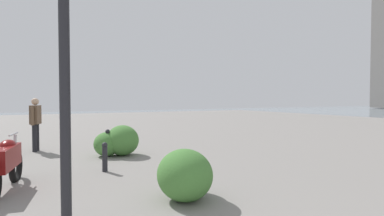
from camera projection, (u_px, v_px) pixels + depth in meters
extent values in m
cylinder|color=#232328|center=(65.00, 74.00, 3.98)|extent=(0.14, 0.14, 4.06)
torus|color=black|center=(16.00, 166.00, 6.21)|extent=(0.73, 0.25, 0.72)
cube|color=maroon|center=(4.00, 158.00, 5.46)|extent=(1.14, 0.52, 0.40)
ellipsoid|color=maroon|center=(8.00, 146.00, 5.67)|extent=(0.48, 0.36, 0.24)
cylinder|color=silver|center=(15.00, 151.00, 6.14)|extent=(0.19, 0.09, 0.66)
cylinder|color=silver|center=(14.00, 134.00, 6.07)|extent=(0.60, 0.15, 0.04)
cylinder|color=black|center=(37.00, 137.00, 9.73)|extent=(0.14, 0.14, 0.90)
cylinder|color=black|center=(35.00, 138.00, 9.53)|extent=(0.14, 0.14, 0.90)
cube|color=brown|center=(35.00, 115.00, 9.61)|extent=(0.46, 0.36, 0.60)
sphere|color=tan|center=(35.00, 102.00, 9.60)|extent=(0.22, 0.22, 0.22)
cylinder|color=brown|center=(38.00, 115.00, 9.87)|extent=(0.10, 0.10, 0.58)
cylinder|color=brown|center=(32.00, 116.00, 9.35)|extent=(0.10, 0.10, 0.58)
cylinder|color=#232328|center=(105.00, 159.00, 6.96)|extent=(0.12, 0.12, 0.58)
sphere|color=#232328|center=(105.00, 145.00, 6.95)|extent=(0.13, 0.13, 0.13)
cylinder|color=#232328|center=(108.00, 145.00, 8.75)|extent=(0.12, 0.12, 0.70)
sphere|color=#232328|center=(108.00, 131.00, 8.74)|extent=(0.13, 0.13, 0.13)
ellipsoid|color=#387533|center=(190.00, 178.00, 5.23)|extent=(0.72, 0.65, 0.61)
ellipsoid|color=#477F38|center=(185.00, 175.00, 4.97)|extent=(1.01, 0.91, 0.86)
ellipsoid|color=#477F38|center=(123.00, 140.00, 8.96)|extent=(1.06, 0.95, 0.90)
ellipsoid|color=#477F38|center=(107.00, 144.00, 8.83)|extent=(0.84, 0.75, 0.71)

